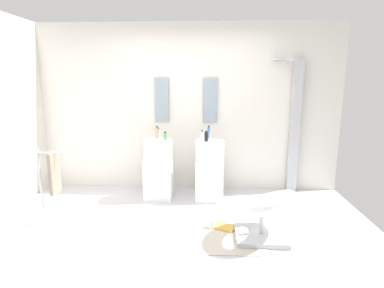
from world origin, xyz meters
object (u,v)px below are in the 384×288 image
Objects in this scene: lounge_chair at (262,209)px; soap_bottle_clear at (202,135)px; pedestal_sink_left at (159,169)px; towel_rack at (52,175)px; shower_column at (294,124)px; coffee_mug at (212,224)px; magazine_ochre at (225,227)px; soap_bottle_blue at (209,133)px; soap_bottle_black at (206,137)px; soap_bottle_grey at (158,133)px; soap_bottle_amber at (157,133)px; soap_bottle_green at (165,136)px; pedestal_sink_right at (209,169)px.

soap_bottle_clear is at bearing 119.32° from lounge_chair.
towel_rack is at bearing -140.57° from pedestal_sink_left.
coffee_mug is (-1.27, -1.36, -1.02)m from shower_column.
magazine_ochre is 0.16m from coffee_mug.
soap_bottle_blue is at bearing 92.24° from coffee_mug.
soap_bottle_grey is at bearing 165.42° from soap_bottle_black.
soap_bottle_amber is (-0.67, 0.04, 0.03)m from soap_bottle_clear.
magazine_ochre is (-0.39, 0.20, -0.33)m from lounge_chair.
coffee_mug is at bearing -84.81° from soap_bottle_black.
soap_bottle_clear is at bearing -145.82° from soap_bottle_blue.
soap_bottle_grey is at bearing -13.19° from soap_bottle_amber.
soap_bottle_black is 0.75m from soap_bottle_amber.
shower_column is 1.98m from soap_bottle_green.
soap_bottle_green is at bearing -5.58° from pedestal_sink_left.
coffee_mug is at bearing -52.64° from soap_bottle_amber.
soap_bottle_clear reaches higher than pedestal_sink_right.
pedestal_sink_right is 6.56× the size of soap_bottle_black.
pedestal_sink_left is at bearing 172.69° from soap_bottle_black.
soap_bottle_black is at bearing -99.72° from soap_bottle_blue.
pedestal_sink_left is 8.01× the size of soap_bottle_green.
magazine_ochre is (0.94, -0.96, -0.43)m from pedestal_sink_left.
pedestal_sink_right is at bearing 127.91° from magazine_ochre.
soap_bottle_grey reaches higher than soap_bottle_clear.
pedestal_sink_right is at bearing 91.66° from coffee_mug.
pedestal_sink_right is 6.06× the size of soap_bottle_grey.
coffee_mug is 1.46m from soap_bottle_green.
soap_bottle_grey is 0.02m from soap_bottle_amber.
pedestal_sink_left is 1.30m from coffee_mug.
lounge_chair is 0.55m from magazine_ochre.
towel_rack is at bearing -150.63° from soap_bottle_blue.
shower_column is 1.34m from soap_bottle_blue.
shower_column is at bearing 8.20° from soap_bottle_amber.
towel_rack is at bearing -153.72° from magazine_ochre.
soap_bottle_blue is (-0.20, 1.08, 0.96)m from magazine_ochre.
shower_column is 12.56× the size of soap_bottle_grey.
soap_bottle_clear is 0.16m from soap_bottle_black.
soap_bottle_clear is at bearing 97.76° from coffee_mug.
soap_bottle_blue is (1.87, 1.05, 0.35)m from towel_rack.
soap_bottle_green is at bearing 158.18° from magazine_ochre.
soap_bottle_blue is (-0.01, 0.12, 0.53)m from pedestal_sink_right.
soap_bottle_clear is (-0.29, 1.01, 0.93)m from magazine_ochre.
coffee_mug is 1.60m from soap_bottle_grey.
soap_bottle_amber is at bearing 141.54° from soap_bottle_green.
towel_rack is 2.17m from soap_bottle_blue.
soap_bottle_black is at bearing -160.05° from shower_column.
pedestal_sink_left is at bearing -75.25° from soap_bottle_amber.
soap_bottle_clear is 0.66m from soap_bottle_grey.
pedestal_sink_left is 9.82× the size of coffee_mug.
coffee_mug is 0.73× the size of soap_bottle_clear.
soap_bottle_green is 0.66× the size of soap_bottle_amber.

